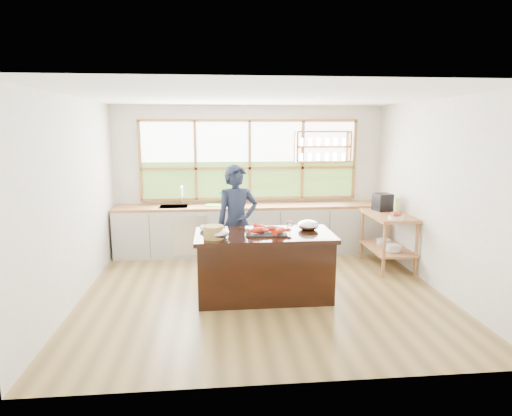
{
  "coord_description": "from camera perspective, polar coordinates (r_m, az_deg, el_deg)",
  "views": [
    {
      "loc": [
        -0.64,
        -5.74,
        2.3
      ],
      "look_at": [
        -0.08,
        0.15,
        1.18
      ],
      "focal_mm": 30.0,
      "sensor_mm": 36.0,
      "label": 1
    }
  ],
  "objects": [
    {
      "name": "slate_board",
      "position": [
        5.73,
        1.35,
        -3.35
      ],
      "size": [
        0.58,
        0.44,
        0.02
      ],
      "primitive_type": "cube",
      "rotation": [
        0.0,
        0.0,
        -0.07
      ],
      "color": "black",
      "rests_on": "island"
    },
    {
      "name": "room_shell",
      "position": [
        6.31,
        0.62,
        5.72
      ],
      "size": [
        5.02,
        4.52,
        2.71
      ],
      "color": "silver",
      "rests_on": "ground_plane"
    },
    {
      "name": "wine_bottle",
      "position": [
        7.19,
        18.27,
        0.13
      ],
      "size": [
        0.09,
        0.09,
        0.3
      ],
      "primitive_type": "cylinder",
      "rotation": [
        0.0,
        0.0,
        0.29
      ],
      "color": "#A8C95E",
      "rests_on": "right_shelf_unit"
    },
    {
      "name": "cook",
      "position": [
        6.43,
        -2.53,
        -2.06
      ],
      "size": [
        0.73,
        0.57,
        1.76
      ],
      "primitive_type": "imported",
      "rotation": [
        0.0,
        0.0,
        0.26
      ],
      "color": "#192137",
      "rests_on": "ground_plane"
    },
    {
      "name": "back_counter",
      "position": [
        7.92,
        -0.8,
        -2.78
      ],
      "size": [
        4.9,
        0.63,
        0.9
      ],
      "color": "#B4B0AA",
      "rests_on": "ground_plane"
    },
    {
      "name": "right_shelf_unit",
      "position": [
        7.4,
        17.22,
        -3.03
      ],
      "size": [
        0.62,
        1.1,
        0.9
      ],
      "color": "#9D6D3A",
      "rests_on": "ground_plane"
    },
    {
      "name": "mixing_bowl_left",
      "position": [
        5.52,
        -5.3,
        -3.29
      ],
      "size": [
        0.33,
        0.33,
        0.16
      ],
      "primitive_type": "ellipsoid",
      "color": "silver",
      "rests_on": "island"
    },
    {
      "name": "island",
      "position": [
        5.87,
        1.1,
        -7.62
      ],
      "size": [
        1.85,
        0.9,
        0.9
      ],
      "color": "black",
      "rests_on": "ground_plane"
    },
    {
      "name": "potted_plant",
      "position": [
        7.84,
        -4.46,
        1.44
      ],
      "size": [
        0.16,
        0.11,
        0.29
      ],
      "primitive_type": "imported",
      "rotation": [
        0.0,
        0.0,
        0.09
      ],
      "color": "slate",
      "rests_on": "back_counter"
    },
    {
      "name": "espresso_machine",
      "position": [
        7.59,
        16.52,
        0.76
      ],
      "size": [
        0.3,
        0.32,
        0.3
      ],
      "primitive_type": "cube",
      "rotation": [
        0.0,
        0.0,
        0.19
      ],
      "color": "black",
      "rests_on": "right_shelf_unit"
    },
    {
      "name": "lobster_pile",
      "position": [
        5.72,
        1.58,
        -2.87
      ],
      "size": [
        0.52,
        0.44,
        0.08
      ],
      "color": "red",
      "rests_on": "slate_board"
    },
    {
      "name": "fruit_bowl",
      "position": [
        6.97,
        18.17,
        -1.04
      ],
      "size": [
        0.23,
        0.23,
        0.11
      ],
      "color": "silver",
      "rests_on": "right_shelf_unit"
    },
    {
      "name": "ground_plane",
      "position": [
        6.21,
        0.87,
        -11.02
      ],
      "size": [
        5.0,
        5.0,
        0.0
      ],
      "primitive_type": "plane",
      "color": "olive"
    },
    {
      "name": "mixing_bowl_right",
      "position": [
        5.98,
        6.95,
        -2.29
      ],
      "size": [
        0.29,
        0.29,
        0.14
      ],
      "primitive_type": "ellipsoid",
      "color": "silver",
      "rests_on": "island"
    },
    {
      "name": "wine_glass",
      "position": [
        5.49,
        4.52,
        -2.37
      ],
      "size": [
        0.08,
        0.08,
        0.22
      ],
      "color": "silver",
      "rests_on": "island"
    },
    {
      "name": "wicker_basket",
      "position": [
        5.49,
        -5.69,
        -3.23
      ],
      "size": [
        0.26,
        0.26,
        0.17
      ],
      "primitive_type": "cylinder",
      "color": "tan",
      "rests_on": "island"
    },
    {
      "name": "cutting_board",
      "position": [
        7.8,
        -5.27,
        0.37
      ],
      "size": [
        0.46,
        0.39,
        0.01
      ],
      "primitive_type": "cube",
      "rotation": [
        0.0,
        0.0,
        -0.24
      ],
      "color": "#6CC842",
      "rests_on": "back_counter"
    },
    {
      "name": "parchment_roll",
      "position": [
        5.81,
        -6.65,
        -2.89
      ],
      "size": [
        0.19,
        0.31,
        0.08
      ],
      "primitive_type": "cylinder",
      "rotation": [
        1.57,
        0.0,
        0.38
      ],
      "color": "white",
      "rests_on": "island"
    }
  ]
}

